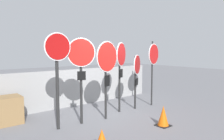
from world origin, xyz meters
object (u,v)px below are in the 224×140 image
object	(u,v)px
stop_sign_0	(58,63)
stop_sign_4	(137,70)
stop_sign_1	(81,62)
stop_sign_2	(107,63)
storage_crate	(8,110)
traffic_cone_0	(163,116)
stop_sign_3	(121,61)
stop_sign_5	(153,58)

from	to	relation	value
stop_sign_0	stop_sign_4	size ratio (longest dim) A/B	1.31
stop_sign_0	stop_sign_1	distance (m)	0.71
stop_sign_2	storage_crate	distance (m)	3.18
stop_sign_2	storage_crate	xyz separation A→B (m)	(-2.47, 1.50, -1.33)
stop_sign_4	storage_crate	bearing A→B (deg)	134.28
stop_sign_4	storage_crate	distance (m)	4.32
stop_sign_4	stop_sign_0	bearing A→B (deg)	153.76
stop_sign_2	traffic_cone_0	xyz separation A→B (m)	(0.85, -1.48, -1.45)
stop_sign_0	stop_sign_3	xyz separation A→B (m)	(2.39, 0.18, -0.05)
stop_sign_4	traffic_cone_0	bearing A→B (deg)	-140.39
stop_sign_0	stop_sign_2	distance (m)	1.55
stop_sign_1	traffic_cone_0	xyz separation A→B (m)	(1.69, -1.58, -1.50)
stop_sign_3	stop_sign_5	bearing A→B (deg)	-32.62
stop_sign_0	stop_sign_3	distance (m)	2.39
stop_sign_0	traffic_cone_0	size ratio (longest dim) A/B	4.53
stop_sign_5	storage_crate	world-z (taller)	stop_sign_5
stop_sign_4	stop_sign_5	bearing A→B (deg)	-32.00
storage_crate	stop_sign_3	bearing A→B (deg)	-19.67
stop_sign_2	traffic_cone_0	bearing A→B (deg)	-72.82
storage_crate	stop_sign_0	bearing A→B (deg)	-55.91
stop_sign_0	traffic_cone_0	xyz separation A→B (m)	(2.39, -1.61, -1.52)
stop_sign_2	stop_sign_1	bearing A→B (deg)	160.03
stop_sign_2	storage_crate	size ratio (longest dim) A/B	3.00
stop_sign_4	stop_sign_2	bearing A→B (deg)	160.76
stop_sign_3	stop_sign_5	xyz separation A→B (m)	(1.54, -0.12, 0.07)
stop_sign_0	traffic_cone_0	world-z (taller)	stop_sign_0
stop_sign_2	stop_sign_4	distance (m)	1.60
stop_sign_0	stop_sign_1	xyz separation A→B (m)	(0.71, -0.02, -0.01)
stop_sign_1	stop_sign_3	distance (m)	1.69
stop_sign_3	traffic_cone_0	bearing A→B (deg)	-118.18
stop_sign_1	stop_sign_5	bearing A→B (deg)	19.84
stop_sign_3	traffic_cone_0	world-z (taller)	stop_sign_3
storage_crate	stop_sign_1	bearing A→B (deg)	-40.46
stop_sign_1	stop_sign_5	size ratio (longest dim) A/B	1.01
stop_sign_0	storage_crate	bearing A→B (deg)	123.99
stop_sign_3	stop_sign_1	bearing A→B (deg)	158.70
stop_sign_0	storage_crate	xyz separation A→B (m)	(-0.93, 1.37, -1.40)
stop_sign_3	stop_sign_4	size ratio (longest dim) A/B	1.21
stop_sign_1	stop_sign_5	world-z (taller)	stop_sign_1
stop_sign_0	stop_sign_5	size ratio (longest dim) A/B	1.05
traffic_cone_0	storage_crate	bearing A→B (deg)	138.10
stop_sign_5	storage_crate	bearing A→B (deg)	150.10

